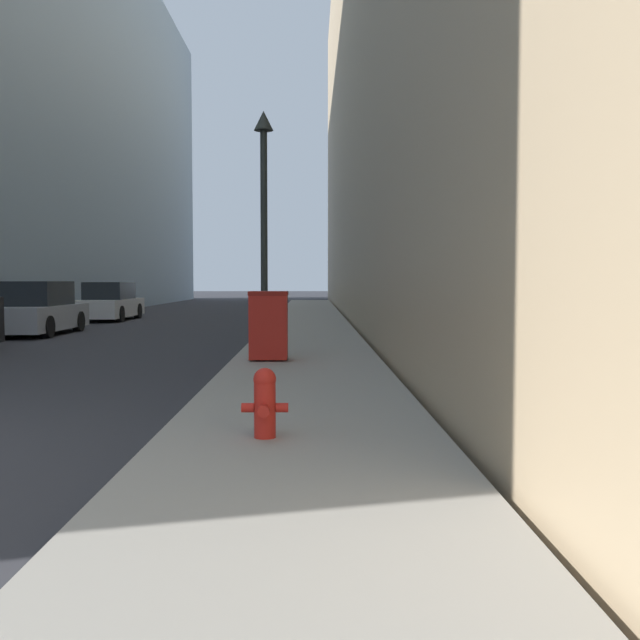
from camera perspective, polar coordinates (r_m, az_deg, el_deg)
The scene contains 7 objects.
sidewalk_right at distance 23.92m, azimuth -0.92°, elevation -0.56°, with size 2.85×60.00×0.13m.
building_right_stone at distance 34.03m, azimuth 12.65°, elevation 19.07°, with size 12.00×60.00×21.96m.
fire_hydrant at distance 6.86m, azimuth -4.44°, elevation -6.50°, with size 0.45×0.33×0.67m.
trash_bin at distance 13.41m, azimuth -4.13°, elevation -0.40°, with size 0.73×0.62×1.30m.
lamppost at distance 17.61m, azimuth -4.51°, elevation 9.32°, with size 0.47×0.47×5.60m.
parked_sedan_near at distance 23.07m, azimuth -21.86°, elevation 0.72°, with size 1.97×4.49×1.61m.
parked_sedan_far at distance 30.38m, azimuth -16.48°, elevation 1.33°, with size 1.82×4.77×1.56m.
Camera 1 is at (5.43, -5.86, 1.64)m, focal length 40.00 mm.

